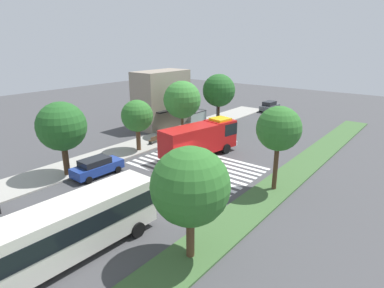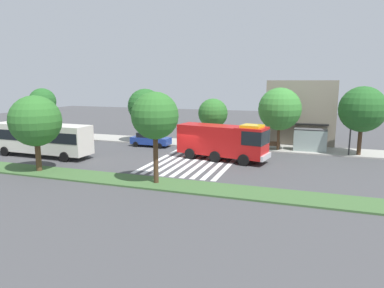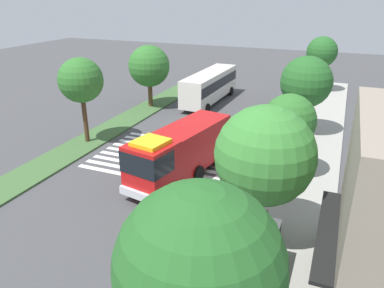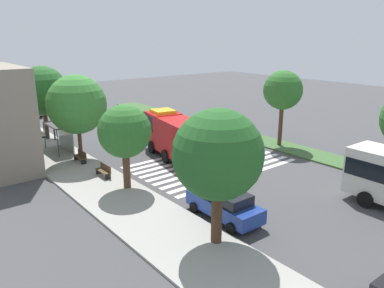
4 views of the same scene
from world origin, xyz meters
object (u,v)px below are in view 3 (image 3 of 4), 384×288
bench_west_of_shelter (281,188)px  parked_car_west (292,96)px  parked_car_mid (273,127)px  sidewalk_tree_west (306,82)px  bench_near_shelter (267,225)px  bus_stop_shelter (249,251)px  median_tree_far_west (149,66)px  transit_bus (210,85)px  median_tree_west (81,81)px  sidewalk_tree_far_east (200,266)px  sidewalk_tree_east (265,156)px  street_lamp (199,269)px  fire_truck (178,151)px  sidewalk_tree_far_west (322,52)px  sidewalk_tree_center (289,121)px

bench_west_of_shelter → parked_car_west: bearing=-173.2°
parked_car_mid → sidewalk_tree_west: 4.69m
sidewalk_tree_west → bench_near_shelter: bearing=1.1°
bus_stop_shelter → median_tree_far_west: size_ratio=0.54×
transit_bus → median_tree_west: 16.70m
bench_near_shelter → median_tree_west: bearing=-113.0°
sidewalk_tree_far_east → sidewalk_tree_east: bearing=180.0°
bench_near_shelter → street_lamp: bearing=-5.0°
parked_car_west → bench_near_shelter: size_ratio=2.79×
transit_bus → parked_car_mid: bearing=-131.5°
bench_near_shelter → bench_west_of_shelter: bearing=180.0°
median_tree_west → fire_truck: bearing=72.7°
sidewalk_tree_far_east → median_tree_far_west: bearing=-149.1°
bench_west_of_shelter → sidewalk_tree_west: bearing=-178.6°
transit_bus → sidewalk_tree_far_west: size_ratio=1.68×
parked_car_mid → street_lamp: (22.24, 1.80, 3.03)m
sidewalk_tree_east → sidewalk_tree_far_east: 8.34m
transit_bus → sidewalk_tree_center: sidewalk_tree_center is taller
transit_bus → median_tree_far_west: 7.25m
fire_truck → bench_near_shelter: 8.04m
fire_truck → sidewalk_tree_center: bearing=126.1°
transit_bus → sidewalk_tree_far_east: 33.49m
parked_car_west → street_lamp: bearing=4.6°
fire_truck → sidewalk_tree_far_west: 28.91m
sidewalk_tree_east → median_tree_far_west: size_ratio=1.07×
sidewalk_tree_east → parked_car_mid: bearing=-171.6°
sidewalk_tree_east → sidewalk_tree_center: bearing=-180.0°
sidewalk_tree_west → median_tree_west: (8.94, -16.28, 0.61)m
bench_near_shelter → fire_truck: bearing=-120.4°
sidewalk_tree_west → sidewalk_tree_far_east: (24.93, 0.00, 0.27)m
transit_bus → sidewalk_tree_center: (15.47, 10.99, 1.97)m
fire_truck → sidewalk_tree_far_west: bearing=177.6°
median_tree_west → sidewalk_tree_east: bearing=64.8°
parked_car_mid → sidewalk_tree_center: 8.15m
bus_stop_shelter → sidewalk_tree_far_east: size_ratio=0.49×
bench_near_shelter → bench_west_of_shelter: (-4.22, 0.00, 0.00)m
fire_truck → sidewalk_tree_far_west: (-28.02, 6.53, 2.90)m
street_lamp → sidewalk_tree_far_west: sidewalk_tree_far_west is taller
bench_west_of_shelter → transit_bus: bearing=-148.4°
bench_west_of_shelter → sidewalk_tree_far_west: sidewalk_tree_far_west is taller
street_lamp → median_tree_west: size_ratio=0.93×
sidewalk_tree_far_west → median_tree_far_west: size_ratio=1.02×
sidewalk_tree_east → sidewalk_tree_west: bearing=-180.0°
sidewalk_tree_far_west → median_tree_west: (24.97, -16.28, 0.33)m
sidewalk_tree_east → sidewalk_tree_far_east: size_ratio=0.97×
sidewalk_tree_far_west → bench_west_of_shelter: bearing=0.6°
sidewalk_tree_center → median_tree_west: 16.33m
parked_car_mid → street_lamp: street_lamp is taller
transit_bus → median_tree_west: size_ratio=1.62×
transit_bus → bench_near_shelter: (22.56, 11.29, -1.45)m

